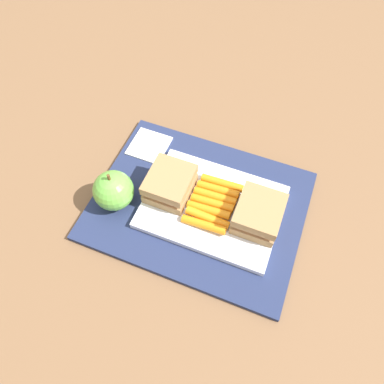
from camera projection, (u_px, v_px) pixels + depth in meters
The scene contains 8 objects.
ground_plane at pixel (199, 207), 0.63m from camera, with size 2.40×2.40×0.00m, color brown.
lunchbag_mat at pixel (199, 205), 0.63m from camera, with size 0.36×0.28×0.01m, color navy.
food_tray at pixel (212, 207), 0.62m from camera, with size 0.23×0.17×0.01m, color white.
sandwich_half_left at pixel (259, 214), 0.58m from camera, with size 0.07×0.08×0.04m.
sandwich_half_right at pixel (170, 184), 0.61m from camera, with size 0.07×0.08×0.04m.
carrot_sticks_bundle at pixel (213, 203), 0.60m from camera, with size 0.08×0.10×0.02m.
apple at pixel (113, 190), 0.60m from camera, with size 0.07×0.07×0.08m.
paper_napkin at pixel (149, 146), 0.69m from camera, with size 0.07×0.07×0.00m, color white.
Camera 1 is at (-0.10, 0.29, 0.55)m, focal length 33.57 mm.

